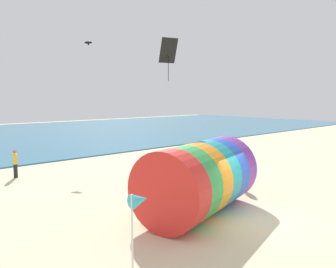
% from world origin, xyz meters
% --- Properties ---
extents(ground_plane, '(120.00, 120.00, 0.00)m').
position_xyz_m(ground_plane, '(0.00, 0.00, 0.00)').
color(ground_plane, beige).
extents(giant_inflatable_tube, '(6.28, 4.41, 3.07)m').
position_xyz_m(giant_inflatable_tube, '(-0.87, 1.81, 1.54)').
color(giant_inflatable_tube, red).
rests_on(giant_inflatable_tube, ground).
extents(kite_handler, '(0.42, 0.34, 1.69)m').
position_xyz_m(kite_handler, '(3.62, 2.92, 0.87)').
color(kite_handler, '#383D56').
rests_on(kite_handler, ground).
extents(kite_black_parafoil, '(0.65, 0.72, 0.37)m').
position_xyz_m(kite_black_parafoil, '(2.53, 17.57, 9.46)').
color(kite_black_parafoil, black).
extents(kite_black_diamond, '(1.16, 0.86, 2.49)m').
position_xyz_m(kite_black_diamond, '(2.34, 7.41, 7.69)').
color(kite_black_diamond, black).
extents(bystander_near_water, '(0.25, 0.38, 1.65)m').
position_xyz_m(bystander_near_water, '(7.00, 6.97, 0.84)').
color(bystander_near_water, '#383D56').
rests_on(bystander_near_water, ground).
extents(bystander_mid_beach, '(0.32, 0.41, 1.75)m').
position_xyz_m(bystander_mid_beach, '(-4.73, 13.72, 0.90)').
color(bystander_mid_beach, black).
rests_on(bystander_mid_beach, ground).
extents(beach_flag, '(0.47, 0.36, 2.70)m').
position_xyz_m(beach_flag, '(-6.40, -1.38, 2.40)').
color(beach_flag, silver).
rests_on(beach_flag, ground).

